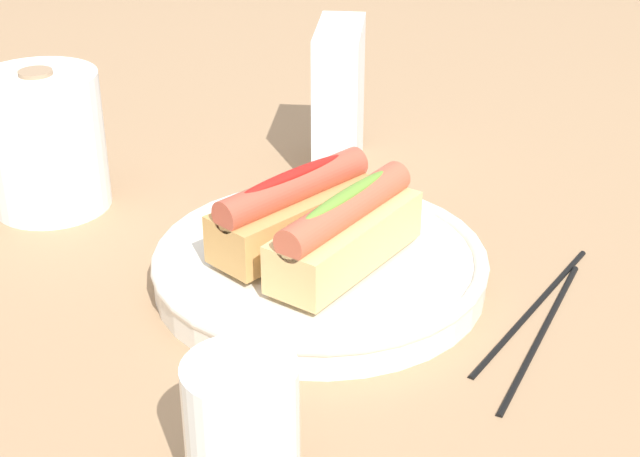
{
  "coord_description": "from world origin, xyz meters",
  "views": [
    {
      "loc": [
        -0.63,
        -0.24,
        0.41
      ],
      "look_at": [
        0.01,
        -0.01,
        0.05
      ],
      "focal_mm": 54.04,
      "sensor_mm": 36.0,
      "label": 1
    }
  ],
  "objects_px": {
    "water_glass": "(242,435)",
    "napkin_box": "(339,100)",
    "hotdog_back": "(294,210)",
    "paper_towel_roll": "(45,142)",
    "chopstick_near": "(533,307)",
    "chopstick_far": "(542,330)",
    "hotdog_front": "(347,230)",
    "serving_bowl": "(320,266)"
  },
  "relations": [
    {
      "from": "hotdog_back",
      "to": "napkin_box",
      "type": "bearing_deg",
      "value": 9.73
    },
    {
      "from": "hotdog_back",
      "to": "paper_towel_roll",
      "type": "height_order",
      "value": "paper_towel_roll"
    },
    {
      "from": "hotdog_front",
      "to": "serving_bowl",
      "type": "bearing_deg",
      "value": 70.73
    },
    {
      "from": "water_glass",
      "to": "paper_towel_roll",
      "type": "relative_size",
      "value": 0.67
    },
    {
      "from": "paper_towel_roll",
      "to": "chopstick_near",
      "type": "distance_m",
      "value": 0.47
    },
    {
      "from": "chopstick_far",
      "to": "hotdog_back",
      "type": "bearing_deg",
      "value": 90.82
    },
    {
      "from": "serving_bowl",
      "to": "chopstick_far",
      "type": "xyz_separation_m",
      "value": [
        -0.01,
        -0.18,
        -0.01
      ]
    },
    {
      "from": "hotdog_back",
      "to": "hotdog_front",
      "type": "bearing_deg",
      "value": -109.27
    },
    {
      "from": "water_glass",
      "to": "chopstick_far",
      "type": "bearing_deg",
      "value": -31.51
    },
    {
      "from": "hotdog_front",
      "to": "napkin_box",
      "type": "bearing_deg",
      "value": 20.8
    },
    {
      "from": "hotdog_front",
      "to": "hotdog_back",
      "type": "xyz_separation_m",
      "value": [
        0.02,
        0.05,
        0.0
      ]
    },
    {
      "from": "hotdog_front",
      "to": "chopstick_near",
      "type": "distance_m",
      "value": 0.16
    },
    {
      "from": "hotdog_front",
      "to": "chopstick_near",
      "type": "bearing_deg",
      "value": -78.71
    },
    {
      "from": "hotdog_back",
      "to": "chopstick_near",
      "type": "distance_m",
      "value": 0.21
    },
    {
      "from": "paper_towel_roll",
      "to": "napkin_box",
      "type": "distance_m",
      "value": 0.29
    },
    {
      "from": "water_glass",
      "to": "paper_towel_roll",
      "type": "bearing_deg",
      "value": 48.77
    },
    {
      "from": "serving_bowl",
      "to": "hotdog_back",
      "type": "height_order",
      "value": "hotdog_back"
    },
    {
      "from": "hotdog_back",
      "to": "paper_towel_roll",
      "type": "distance_m",
      "value": 0.27
    },
    {
      "from": "paper_towel_roll",
      "to": "chopstick_far",
      "type": "distance_m",
      "value": 0.48
    },
    {
      "from": "napkin_box",
      "to": "chopstick_far",
      "type": "bearing_deg",
      "value": -147.93
    },
    {
      "from": "paper_towel_roll",
      "to": "napkin_box",
      "type": "relative_size",
      "value": 0.89
    },
    {
      "from": "napkin_box",
      "to": "chopstick_far",
      "type": "distance_m",
      "value": 0.35
    },
    {
      "from": "paper_towel_roll",
      "to": "hotdog_back",
      "type": "bearing_deg",
      "value": -98.54
    },
    {
      "from": "serving_bowl",
      "to": "water_glass",
      "type": "bearing_deg",
      "value": -170.33
    },
    {
      "from": "napkin_box",
      "to": "chopstick_far",
      "type": "xyz_separation_m",
      "value": [
        -0.24,
        -0.25,
        -0.07
      ]
    },
    {
      "from": "paper_towel_roll",
      "to": "hotdog_front",
      "type": "bearing_deg",
      "value": -100.36
    },
    {
      "from": "water_glass",
      "to": "napkin_box",
      "type": "distance_m",
      "value": 0.48
    },
    {
      "from": "serving_bowl",
      "to": "paper_towel_roll",
      "type": "height_order",
      "value": "paper_towel_roll"
    },
    {
      "from": "paper_towel_roll",
      "to": "chopstick_far",
      "type": "height_order",
      "value": "paper_towel_roll"
    },
    {
      "from": "water_glass",
      "to": "napkin_box",
      "type": "xyz_separation_m",
      "value": [
        0.47,
        0.1,
        0.03
      ]
    },
    {
      "from": "hotdog_front",
      "to": "paper_towel_roll",
      "type": "xyz_separation_m",
      "value": [
        0.06,
        0.32,
        0.01
      ]
    },
    {
      "from": "hotdog_front",
      "to": "chopstick_near",
      "type": "height_order",
      "value": "hotdog_front"
    },
    {
      "from": "serving_bowl",
      "to": "paper_towel_roll",
      "type": "distance_m",
      "value": 0.3
    },
    {
      "from": "chopstick_near",
      "to": "chopstick_far",
      "type": "distance_m",
      "value": 0.03
    },
    {
      "from": "serving_bowl",
      "to": "paper_towel_roll",
      "type": "xyz_separation_m",
      "value": [
        0.05,
        0.29,
        0.05
      ]
    },
    {
      "from": "chopstick_near",
      "to": "hotdog_front",
      "type": "bearing_deg",
      "value": 115.14
    },
    {
      "from": "hotdog_front",
      "to": "hotdog_back",
      "type": "height_order",
      "value": "same"
    },
    {
      "from": "hotdog_front",
      "to": "hotdog_back",
      "type": "relative_size",
      "value": 1.0
    },
    {
      "from": "chopstick_near",
      "to": "paper_towel_roll",
      "type": "bearing_deg",
      "value": 100.27
    },
    {
      "from": "hotdog_back",
      "to": "chopstick_near",
      "type": "height_order",
      "value": "hotdog_back"
    },
    {
      "from": "water_glass",
      "to": "napkin_box",
      "type": "bearing_deg",
      "value": 12.58
    },
    {
      "from": "chopstick_near",
      "to": "water_glass",
      "type": "bearing_deg",
      "value": 167.41
    }
  ]
}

